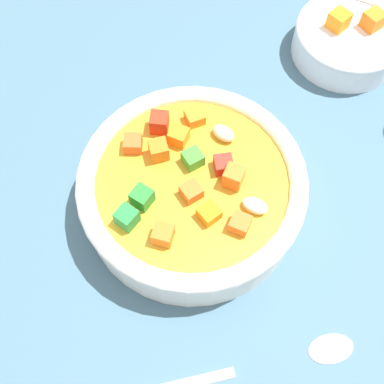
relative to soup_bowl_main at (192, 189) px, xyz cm
name	(u,v)px	position (x,y,z in cm)	size (l,w,h in cm)	color
ground_plane	(192,210)	(-0.01, 0.01, -3.52)	(140.00, 140.00, 2.00)	#42667A
soup_bowl_main	(192,189)	(0.00, 0.00, 0.00)	(16.95, 16.95, 5.50)	white
spoon	(219,375)	(-2.37, 12.88, -2.13)	(21.43, 7.06, 0.83)	silver
side_bowl_small	(348,40)	(-13.54, -16.37, -0.85)	(9.85, 9.85, 4.15)	white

